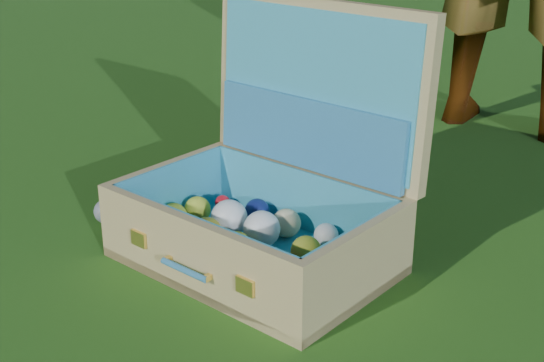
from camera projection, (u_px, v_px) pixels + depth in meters
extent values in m
plane|color=#215114|center=(287.00, 231.00, 1.84)|extent=(60.00, 60.00, 0.00)
sphere|color=#4681B7|center=(106.00, 211.00, 1.88)|extent=(0.06, 0.06, 0.06)
cube|color=tan|center=(254.00, 260.00, 1.68)|extent=(0.63, 0.48, 0.02)
cube|color=tan|center=(194.00, 259.00, 1.53)|extent=(0.57, 0.12, 0.17)
cube|color=tan|center=(305.00, 204.00, 1.78)|extent=(0.57, 0.12, 0.17)
cube|color=tan|center=(168.00, 196.00, 1.82)|extent=(0.08, 0.34, 0.17)
cube|color=tan|center=(359.00, 269.00, 1.49)|extent=(0.08, 0.34, 0.17)
cube|color=teal|center=(254.00, 254.00, 1.68)|extent=(0.58, 0.43, 0.01)
cube|color=teal|center=(199.00, 252.00, 1.53)|extent=(0.53, 0.10, 0.15)
cube|color=teal|center=(302.00, 201.00, 1.77)|extent=(0.53, 0.10, 0.15)
cube|color=teal|center=(172.00, 194.00, 1.81)|extent=(0.06, 0.34, 0.15)
cube|color=teal|center=(354.00, 262.00, 1.49)|extent=(0.06, 0.34, 0.15)
cube|color=tan|center=(318.00, 86.00, 1.71)|extent=(0.58, 0.15, 0.39)
cube|color=teal|center=(313.00, 87.00, 1.69)|extent=(0.53, 0.12, 0.34)
cube|color=teal|center=(308.00, 134.00, 1.72)|extent=(0.51, 0.11, 0.16)
cube|color=#F2C659|center=(139.00, 239.00, 1.61)|extent=(0.04, 0.01, 0.03)
cube|color=#F2C659|center=(245.00, 286.00, 1.43)|extent=(0.04, 0.01, 0.03)
cylinder|color=teal|center=(184.00, 270.00, 1.51)|extent=(0.13, 0.03, 0.01)
cube|color=#F2C659|center=(168.00, 260.00, 1.55)|extent=(0.01, 0.02, 0.01)
cube|color=#F2C659|center=(207.00, 278.00, 1.48)|extent=(0.01, 0.02, 0.01)
sphere|color=#0F184C|center=(150.00, 229.00, 1.72)|extent=(0.07, 0.07, 0.07)
sphere|color=#B39817|center=(182.00, 246.00, 1.64)|extent=(0.07, 0.07, 0.07)
sphere|color=orange|center=(215.00, 258.00, 1.59)|extent=(0.07, 0.07, 0.07)
sphere|color=gold|center=(255.00, 278.00, 1.51)|extent=(0.07, 0.07, 0.07)
sphere|color=beige|center=(301.00, 290.00, 1.45)|extent=(0.09, 0.09, 0.09)
sphere|color=gold|center=(174.00, 216.00, 1.78)|extent=(0.06, 0.06, 0.06)
sphere|color=#B39817|center=(207.00, 233.00, 1.69)|extent=(0.07, 0.07, 0.07)
sphere|color=gold|center=(236.00, 246.00, 1.64)|extent=(0.07, 0.07, 0.07)
sphere|color=red|center=(279.00, 265.00, 1.58)|extent=(0.05, 0.05, 0.05)
sphere|color=gold|center=(326.00, 281.00, 1.51)|extent=(0.06, 0.06, 0.06)
sphere|color=gold|center=(197.00, 209.00, 1.82)|extent=(0.06, 0.06, 0.06)
sphere|color=silver|center=(229.00, 218.00, 1.75)|extent=(0.09, 0.09, 0.09)
sphere|color=silver|center=(262.00, 229.00, 1.70)|extent=(0.08, 0.08, 0.08)
sphere|color=gold|center=(306.00, 251.00, 1.62)|extent=(0.07, 0.07, 0.07)
sphere|color=orange|center=(342.00, 268.00, 1.57)|extent=(0.05, 0.05, 0.05)
sphere|color=red|center=(223.00, 203.00, 1.89)|extent=(0.04, 0.04, 0.04)
sphere|color=#0F184C|center=(257.00, 211.00, 1.82)|extent=(0.06, 0.06, 0.06)
sphere|color=beige|center=(286.00, 223.00, 1.74)|extent=(0.07, 0.07, 0.07)
sphere|color=silver|center=(326.00, 235.00, 1.70)|extent=(0.06, 0.06, 0.06)
sphere|color=orange|center=(365.00, 255.00, 1.62)|extent=(0.05, 0.05, 0.05)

